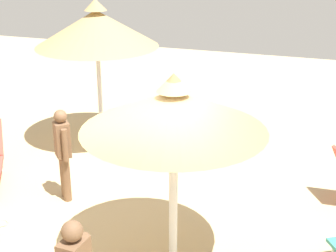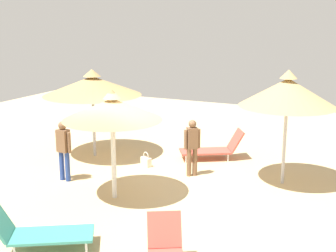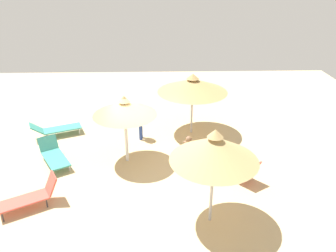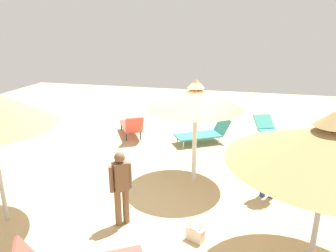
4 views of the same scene
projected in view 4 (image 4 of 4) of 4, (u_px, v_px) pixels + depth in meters
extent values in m
cube|color=tan|center=(177.00, 191.00, 7.66)|extent=(24.00, 24.00, 0.10)
cylinder|color=white|center=(195.00, 137.00, 7.77)|extent=(0.11, 0.11, 2.32)
cone|color=tan|center=(196.00, 98.00, 7.47)|extent=(2.27, 2.27, 0.50)
cone|color=tan|center=(196.00, 83.00, 7.36)|extent=(0.41, 0.41, 0.22)
cylinder|color=#B2B2B7|center=(319.00, 209.00, 4.84)|extent=(0.09, 0.09, 2.24)
cone|color=tan|center=(330.00, 144.00, 4.51)|extent=(2.94, 2.94, 0.57)
cone|color=tan|center=(334.00, 119.00, 4.39)|extent=(0.53, 0.53, 0.22)
cube|color=teal|center=(277.00, 137.00, 10.28)|extent=(1.19, 1.71, 0.05)
cylinder|color=silver|center=(295.00, 149.00, 9.74)|extent=(0.04, 0.04, 0.27)
cylinder|color=silver|center=(279.00, 150.00, 9.66)|extent=(0.04, 0.04, 0.27)
cylinder|color=silver|center=(274.00, 135.00, 10.99)|extent=(0.04, 0.04, 0.27)
cylinder|color=silver|center=(260.00, 135.00, 10.92)|extent=(0.04, 0.04, 0.27)
cube|color=teal|center=(264.00, 122.00, 11.18)|extent=(0.77, 0.71, 0.41)
cube|color=#CC4C3F|center=(130.00, 126.00, 11.33)|extent=(1.24, 1.57, 0.05)
cylinder|color=#2D2D33|center=(121.00, 126.00, 11.89)|extent=(0.04, 0.04, 0.29)
cylinder|color=#2D2D33|center=(134.00, 125.00, 12.02)|extent=(0.04, 0.04, 0.29)
cylinder|color=#2D2D33|center=(126.00, 137.00, 10.75)|extent=(0.04, 0.04, 0.29)
cylinder|color=#2D2D33|center=(141.00, 135.00, 10.88)|extent=(0.04, 0.04, 0.29)
cube|color=#CC4C3F|center=(134.00, 125.00, 10.44)|extent=(0.67, 0.56, 0.58)
cube|color=teal|center=(198.00, 135.00, 10.50)|extent=(1.64, 1.37, 0.05)
cylinder|color=silver|center=(183.00, 145.00, 10.10)|extent=(0.04, 0.04, 0.25)
cylinder|color=silver|center=(177.00, 139.00, 10.63)|extent=(0.04, 0.04, 0.25)
cylinder|color=silver|center=(219.00, 141.00, 10.46)|extent=(0.04, 0.04, 0.25)
cylinder|color=silver|center=(211.00, 135.00, 10.99)|extent=(0.04, 0.04, 0.25)
cube|color=teal|center=(222.00, 125.00, 10.67)|extent=(0.62, 0.75, 0.51)
cylinder|color=navy|center=(273.00, 182.00, 7.18)|extent=(0.13, 0.13, 0.78)
cylinder|color=navy|center=(264.00, 181.00, 7.24)|extent=(0.13, 0.13, 0.78)
cube|color=brown|center=(271.00, 154.00, 6.99)|extent=(0.32, 0.24, 0.59)
sphere|color=brown|center=(273.00, 137.00, 6.87)|extent=(0.21, 0.21, 0.21)
cylinder|color=brown|center=(281.00, 156.00, 6.94)|extent=(0.09, 0.09, 0.54)
cylinder|color=brown|center=(262.00, 154.00, 7.06)|extent=(0.09, 0.09, 0.54)
cylinder|color=brown|center=(126.00, 205.00, 6.27)|extent=(0.13, 0.13, 0.76)
cylinder|color=brown|center=(118.00, 208.00, 6.19)|extent=(0.13, 0.13, 0.76)
cube|color=brown|center=(120.00, 176.00, 6.03)|extent=(0.34, 0.34, 0.57)
sphere|color=brown|center=(119.00, 157.00, 5.91)|extent=(0.21, 0.21, 0.21)
cylinder|color=brown|center=(129.00, 175.00, 6.12)|extent=(0.09, 0.09, 0.52)
cylinder|color=brown|center=(111.00, 179.00, 5.95)|extent=(0.09, 0.09, 0.52)
cube|color=beige|center=(195.00, 234.00, 5.81)|extent=(0.37, 0.28, 0.26)
torus|color=beige|center=(195.00, 226.00, 5.76)|extent=(0.23, 0.12, 0.24)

